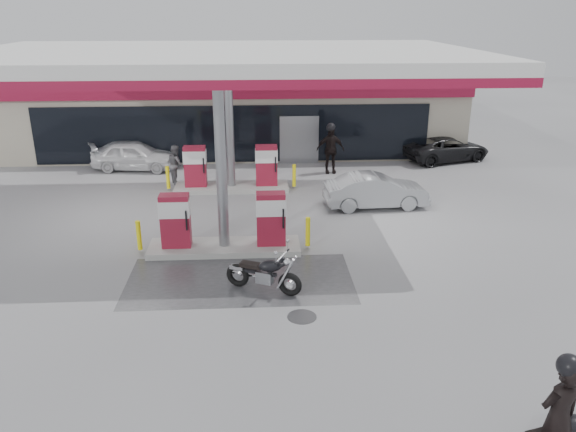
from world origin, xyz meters
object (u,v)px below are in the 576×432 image
hatchback_silver (376,191)px  attendant (176,164)px  pump_island_near (224,228)px  pump_island_far (231,172)px  sedan_white (134,156)px  biker_walking (330,150)px  parked_car_right (446,148)px  parked_car_left (136,153)px  biker_main (558,418)px  parked_motorcycle (265,274)px

hatchback_silver → attendant: bearing=62.5°
pump_island_near → pump_island_far: 6.00m
attendant → hatchback_silver: bearing=-136.0°
sedan_white → biker_walking: 8.73m
attendant → parked_car_right: attendant is taller
pump_island_near → parked_car_left: size_ratio=1.28×
attendant → hatchback_silver: size_ratio=0.43×
parked_car_left → pump_island_near: bearing=-177.2°
attendant → hatchback_silver: (7.59, -3.40, -0.19)m
pump_island_far → hatchback_silver: size_ratio=1.38×
parked_car_left → biker_main: bearing=-173.4°
pump_island_far → parked_car_right: pump_island_far is taller
parked_car_right → parked_car_left: bearing=71.4°
biker_main → parked_motorcycle: size_ratio=1.00×
pump_island_near → attendant: (-2.29, 7.00, 0.09)m
biker_main → parked_car_left: 21.34m
attendant → parked_car_right: (12.29, 3.00, -0.23)m
parked_car_left → attendant: bearing=-165.0°
pump_island_near → biker_main: 10.42m
biker_main → sedan_white: (-9.95, 18.04, -0.35)m
pump_island_near → biker_walking: biker_walking is taller
attendant → parked_car_left: 3.73m
pump_island_near → parked_car_right: (10.00, 10.00, -0.13)m
biker_main → parked_motorcycle: biker_main is taller
sedan_white → hatchback_silver: (9.74, -5.60, -0.02)m
hatchback_silver → pump_island_near: bearing=120.8°
sedan_white → hatchback_silver: bearing=-112.8°
parked_car_left → parked_car_right: size_ratio=0.96×
attendant → parked_motorcycle: bearing=177.7°
biker_main → pump_island_far: bearing=-84.1°
sedan_white → hatchback_silver: 11.23m
pump_island_near → parked_motorcycle: bearing=-66.5°
pump_island_far → biker_walking: 4.78m
pump_island_near → sedan_white: bearing=115.7°
pump_island_near → biker_walking: (4.23, 8.20, 0.32)m
sedan_white → pump_island_near: bearing=-147.1°
parked_motorcycle → parked_car_left: 13.86m
sedan_white → parked_car_right: sedan_white is taller
parked_car_right → biker_walking: biker_walking is taller
biker_walking → parked_car_right: bearing=14.9°
pump_island_near → pump_island_far: bearing=90.0°
pump_island_near → pump_island_far: (0.00, 6.00, 0.00)m
pump_island_far → biker_main: size_ratio=2.61×
sedan_white → parked_car_left: bearing=11.9°
parked_car_left → sedan_white: bearing=163.3°
attendant → parked_car_left: size_ratio=0.40×
parked_motorcycle → pump_island_near: bearing=137.7°
parked_car_left → parked_car_right: parked_car_left is taller
parked_car_right → hatchback_silver: bearing=125.1°
biker_main → parked_car_right: 19.37m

